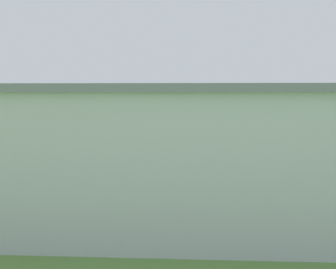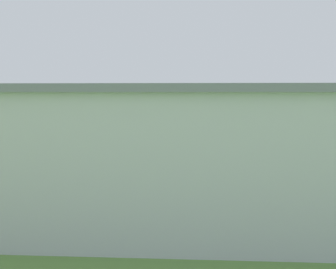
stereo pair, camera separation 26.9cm
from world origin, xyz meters
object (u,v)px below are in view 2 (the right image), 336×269
biplane (153,124)px  person_walking_on_apron (42,156)px  windsock (109,98)px  hangar (219,151)px

biplane → person_walking_on_apron: size_ratio=4.42×
biplane → windsock: 19.59m
hangar → person_walking_on_apron: bearing=-45.4°
hangar → windsock: hangar is taller
hangar → person_walking_on_apron: hangar is taller
hangar → windsock: size_ratio=6.00×
windsock → biplane: bearing=118.2°
person_walking_on_apron → hangar: bearing=134.6°
person_walking_on_apron → windsock: size_ratio=0.26×
biplane → hangar: bearing=102.2°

